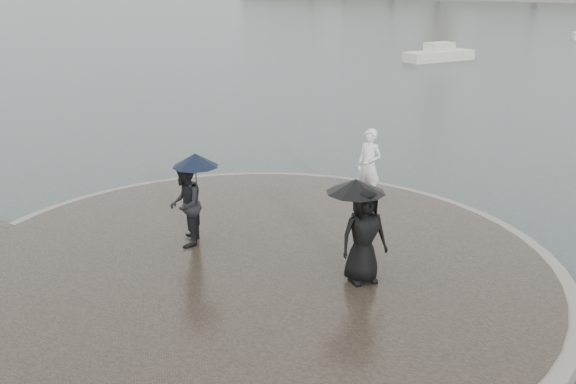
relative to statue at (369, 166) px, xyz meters
The scene contains 6 objects.
ground 8.12m from the statue, 92.46° to the right, with size 400.00×400.00×0.00m, color #2B3835.
kerb_ring 4.66m from the statue, 94.36° to the right, with size 12.50×12.50×0.32m, color gray.
quay_tip 4.66m from the statue, 94.36° to the right, with size 11.90×11.90×0.36m, color #2D261E.
statue is the anchor object (origin of this frame).
visitor_left 5.01m from the statue, 112.89° to the right, with size 1.26×1.14×2.04m.
visitor_right 4.51m from the statue, 65.39° to the right, with size 1.32×1.19×1.95m.
Camera 1 is at (7.14, -6.06, 5.85)m, focal length 40.00 mm.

